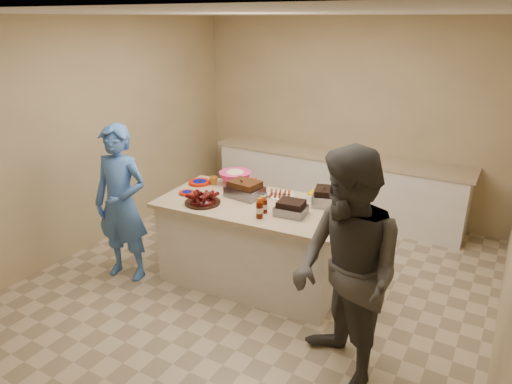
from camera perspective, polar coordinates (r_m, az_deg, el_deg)
The scene contains 20 objects.
room at distance 4.97m, azimuth 0.26°, elevation -11.44°, with size 4.50×5.00×2.70m, color tan, non-canonical shape.
back_counter at distance 6.59m, azimuth 9.92°, elevation 0.97°, with size 3.60×0.64×0.90m, color silver, non-canonical shape.
island at distance 5.04m, azimuth -0.29°, elevation -10.92°, with size 1.91×1.01×0.91m, color silver, non-canonical shape.
rib_platter at distance 4.65m, azimuth -6.69°, elevation -1.41°, with size 0.37×0.37×0.15m, color #470909, non-canonical shape.
pulled_pork_tray at distance 4.79m, azimuth -1.41°, elevation -0.55°, with size 0.36×0.27×0.11m, color #47230F.
brisket_tray at distance 4.37m, azimuth 4.39°, elevation -2.81°, with size 0.29×0.24×0.09m, color black.
roasting_pan at distance 4.64m, azimuth 8.89°, elevation -1.54°, with size 0.29×0.29×0.12m, color gray.
coleslaw_bowl at distance 5.15m, azimuth -2.60°, elevation 0.98°, with size 0.36×0.36×0.25m, color #E02970, non-canonical shape.
sausage_plate at distance 4.81m, azimuth 3.04°, elevation -0.51°, with size 0.28×0.28×0.05m, color silver.
mac_cheese_dish at distance 4.74m, azimuth 8.35°, elevation -1.03°, with size 0.31×0.23×0.08m, color #DA9F00.
bbq_bottle_a at distance 4.40m, azimuth 1.06°, elevation -2.60°, with size 0.06×0.06×0.17m, color #410F02.
bbq_bottle_b at distance 4.29m, azimuth 0.45°, elevation -3.23°, with size 0.07×0.07×0.20m, color #410F02.
mustard_bottle at distance 4.88m, azimuth -0.43°, elevation -0.18°, with size 0.04×0.04×0.11m, color #DFBA09.
sauce_bowl at distance 4.78m, azimuth 0.62°, elevation -0.63°, with size 0.15×0.05×0.15m, color silver.
plate_stack_large at distance 5.20m, azimuth -7.06°, elevation 1.04°, with size 0.24×0.24×0.03m, color #A91705.
plate_stack_small at distance 4.92m, azimuth -8.61°, elevation -0.24°, with size 0.17×0.17×0.02m, color #A91705.
plastic_cup at distance 5.15m, azimuth -5.28°, elevation 0.92°, with size 0.10×0.09×0.10m, color #925E19.
basket_stack at distance 5.02m, azimuth -1.09°, elevation 0.45°, with size 0.20×0.15×0.10m, color #A91705.
guest_blue at distance 5.34m, azimuth -15.55°, elevation -9.84°, with size 0.61×1.69×0.40m, color #3F6DC1.
guest_gray at distance 3.96m, azimuth 10.19°, elevation -21.70°, with size 0.91×1.87×0.71m, color #484641.
Camera 1 is at (2.11, -3.64, 2.66)m, focal length 32.00 mm.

